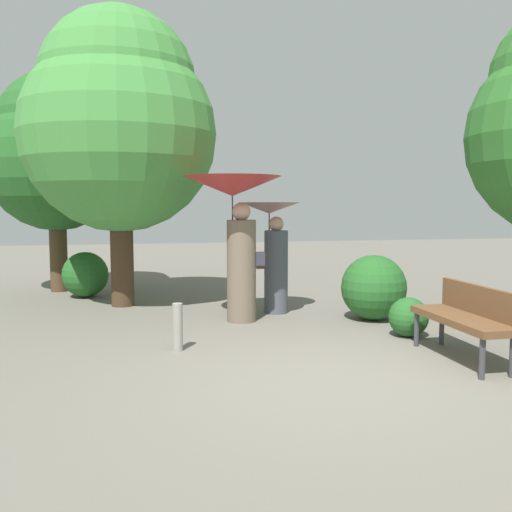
{
  "coord_description": "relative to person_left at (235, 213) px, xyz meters",
  "views": [
    {
      "loc": [
        -1.91,
        -5.12,
        1.74
      ],
      "look_at": [
        0.0,
        3.47,
        0.92
      ],
      "focal_mm": 39.3,
      "sensor_mm": 36.0,
      "label": 1
    }
  ],
  "objects": [
    {
      "name": "person_right",
      "position": [
        0.7,
        0.51,
        -0.46
      ],
      "size": [
        0.97,
        0.97,
        1.77
      ],
      "rotation": [
        0.0,
        0.0,
        1.45
      ],
      "color": "#474C56",
      "rests_on": "ground"
    },
    {
      "name": "bush_behind_bench",
      "position": [
        2.04,
        -1.46,
        -1.35
      ],
      "size": [
        0.52,
        0.52,
        0.52
      ],
      "primitive_type": "sphere",
      "color": "#235B23",
      "rests_on": "ground"
    },
    {
      "name": "bush_path_left",
      "position": [
        -2.35,
        2.75,
        -1.18
      ],
      "size": [
        0.85,
        0.85,
        0.85
      ],
      "primitive_type": "sphere",
      "color": "#235B23",
      "rests_on": "ground"
    },
    {
      "name": "ground_plane",
      "position": [
        0.42,
        -2.98,
        -1.61
      ],
      "size": [
        40.0,
        40.0,
        0.0
      ],
      "primitive_type": "plane",
      "color": "#6B665B"
    },
    {
      "name": "path_marker_post",
      "position": [
        -0.98,
        -1.51,
        -1.32
      ],
      "size": [
        0.12,
        0.12,
        0.57
      ],
      "primitive_type": "cylinder",
      "color": "gray",
      "rests_on": "ground"
    },
    {
      "name": "tree_mid_left",
      "position": [
        -2.92,
        3.63,
        1.17
      ],
      "size": [
        2.69,
        2.69,
        4.32
      ],
      "color": "#4C3823",
      "rests_on": "ground"
    },
    {
      "name": "tree_near_left",
      "position": [
        -1.66,
        1.69,
        1.54
      ],
      "size": [
        3.26,
        3.26,
        4.98
      ],
      "color": "#42301E",
      "rests_on": "ground"
    },
    {
      "name": "park_bench",
      "position": [
        2.14,
        -2.61,
        -1.09
      ],
      "size": [
        0.51,
        1.51,
        0.83
      ],
      "rotation": [
        0.0,
        0.0,
        -1.58
      ],
      "color": "#38383D",
      "rests_on": "ground"
    },
    {
      "name": "person_left",
      "position": [
        0.0,
        0.0,
        0.0
      ],
      "size": [
        1.44,
        1.44,
        2.15
      ],
      "rotation": [
        0.0,
        0.0,
        1.45
      ],
      "color": "#6B5B4C",
      "rests_on": "ground"
    },
    {
      "name": "bush_path_right",
      "position": [
        2.05,
        -0.34,
        -1.11
      ],
      "size": [
        0.98,
        0.98,
        0.98
      ],
      "primitive_type": "sphere",
      "color": "#235B23",
      "rests_on": "ground"
    }
  ]
}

